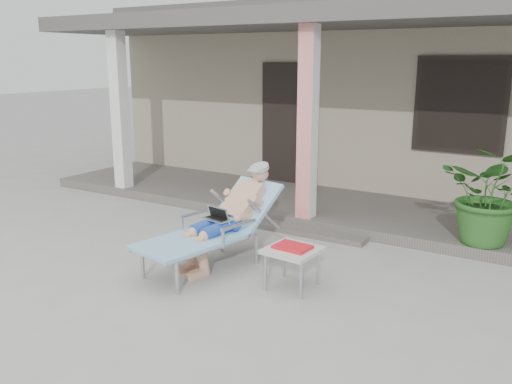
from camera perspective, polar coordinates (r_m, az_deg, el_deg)
The scene contains 8 objects.
ground at distance 5.99m, azimuth -4.03°, elevation -8.97°, with size 60.00×60.00×0.00m, color #9E9E99.
house at distance 11.46m, azimuth 15.21°, elevation 10.16°, with size 10.40×5.40×3.30m.
porch_deck at distance 8.45m, azimuth 7.78°, elevation -1.65°, with size 10.00×2.00×0.15m, color #605B56.
porch_overhang at distance 8.11m, azimuth 8.27°, elevation 17.07°, with size 10.00×2.30×2.85m.
porch_step at distance 7.46m, azimuth 4.20°, elevation -3.97°, with size 2.00×0.30×0.07m, color #605B56.
lounger at distance 6.14m, azimuth -3.75°, elevation -1.14°, with size 1.05×1.90×1.19m.
side_table at distance 5.61m, azimuth 3.87°, elevation -6.33°, with size 0.55×0.55×0.46m.
potted_palm at distance 6.96m, azimuth 23.60°, elevation -0.30°, with size 1.09×0.94×1.21m, color #26591E.
Camera 1 is at (3.21, -4.48, 2.33)m, focal length 38.00 mm.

